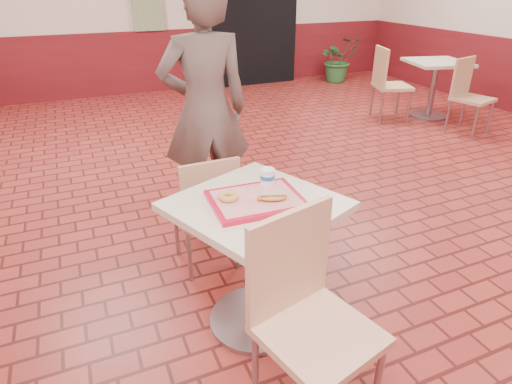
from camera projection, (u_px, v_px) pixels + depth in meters
name	position (u px, v px, depth m)	size (l,w,h in m)	color
room_shell	(368.00, 26.00, 2.94)	(8.01, 10.01, 3.01)	maroon
wainscot_band	(353.00, 160.00, 3.40)	(8.00, 10.00, 1.00)	maroon
corridor_doorway	(253.00, 20.00, 7.54)	(1.60, 0.22, 2.20)	black
main_table	(256.00, 245.00, 2.27)	(0.75, 0.75, 0.79)	beige
chair_main_front	(307.00, 309.00, 1.82)	(0.54, 0.54, 0.97)	#E4AF89
chair_main_back	(207.00, 208.00, 2.77)	(0.39, 0.39, 0.83)	tan
customer	(205.00, 111.00, 3.16)	(0.67, 0.44, 1.83)	brown
serving_tray	(256.00, 200.00, 2.15)	(0.46, 0.35, 0.03)	red
ring_donut	(228.00, 196.00, 2.12)	(0.10, 0.10, 0.03)	tan
long_john_donut	(272.00, 196.00, 2.11)	(0.16, 0.12, 0.05)	gold
paper_cup	(267.00, 177.00, 2.24)	(0.08, 0.08, 0.10)	white
second_table	(434.00, 80.00, 5.93)	(0.73, 0.73, 0.77)	beige
chair_second_left	(387.00, 80.00, 5.78)	(0.57, 0.57, 0.97)	#D6B980
chair_second_front	(468.00, 92.00, 5.36)	(0.51, 0.51, 0.91)	tan
potted_plant	(338.00, 59.00, 8.00)	(0.73, 0.63, 0.81)	#296830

